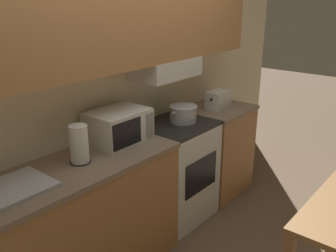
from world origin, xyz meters
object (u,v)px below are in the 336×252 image
Objects in this scene: toaster at (218,99)px; paper_towel_roll at (79,144)px; stove_range at (176,171)px; microwave at (118,126)px; sink_basin at (1,192)px; cooking_pot at (183,113)px.

paper_towel_roll is at bearing 179.28° from toaster.
toaster is 1.69m from paper_towel_roll.
stove_range is 2.07× the size of microwave.
stove_range is 1.68m from sink_basin.
sink_basin reaches higher than toaster.
sink_basin is (-1.68, 0.01, -0.06)m from cooking_pot.
stove_range is 0.85m from toaster.
toaster is at bearing -0.33° from sink_basin.
microwave reaches higher than toaster.
cooking_pot is 1.24× the size of paper_towel_roll.
stove_range is at bearing -0.10° from paper_towel_roll.
paper_towel_roll is at bearing -170.03° from microwave.
stove_range is at bearing 166.67° from cooking_pot.
toaster is at bearing -0.72° from paper_towel_roll.
cooking_pot is at bearing -7.82° from microwave.
cooking_pot is 1.29× the size of toaster.
sink_basin is 0.58m from paper_towel_roll.
sink_basin is at bearing -179.78° from stove_range.
cooking_pot is 0.57m from toaster.
toaster is (0.65, -0.02, 0.55)m from stove_range.
paper_towel_roll reaches higher than stove_range.
paper_towel_roll is (0.57, 0.01, 0.11)m from sink_basin.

